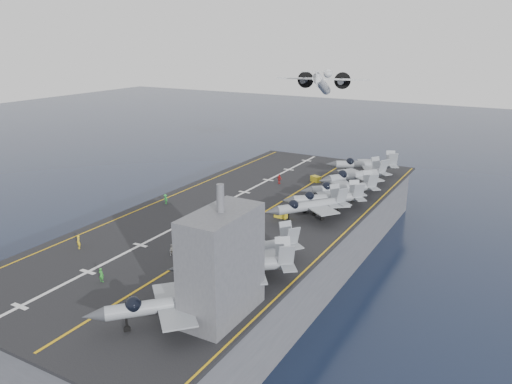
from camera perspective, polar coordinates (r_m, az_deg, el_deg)
The scene contains 26 objects.
ground at distance 91.17m, azimuth -1.25°, elevation -8.48°, with size 500.00×500.00×0.00m, color #142135.
hull at distance 89.11m, azimuth -1.27°, elevation -5.59°, with size 36.00×90.00×10.00m, color #56595E.
flight_deck at distance 87.21m, azimuth -1.29°, elevation -2.44°, with size 38.00×92.00×0.40m, color black.
foul_line at distance 85.73m, azimuth 0.43°, elevation -2.64°, with size 0.35×90.00×0.02m, color gold.
landing_centerline at distance 90.18m, azimuth -4.58°, elevation -1.67°, with size 0.50×90.00×0.02m, color silver.
deck_edge_port at distance 96.49m, azimuth -10.01°, elevation -0.60°, with size 0.25×90.00×0.02m, color gold.
deck_edge_stbd at distance 79.87m, azimuth 10.23°, elevation -4.46°, with size 0.25×90.00×0.02m, color gold.
island_superstructure at distance 53.35m, azimuth -3.95°, elevation -6.85°, with size 5.00×10.00×15.00m, color #56595E, non-canonical shape.
fighter_jet_0 at distance 54.38m, azimuth -10.28°, elevation -12.43°, with size 17.35×17.53×5.14m, color #A0A7B1, non-canonical shape.
fighter_jet_1 at distance 61.69m, azimuth -1.90°, elevation -8.24°, with size 18.61×17.66×5.39m, color #9CA5AC, non-canonical shape.
fighter_jet_2 at distance 66.65m, azimuth -0.21°, elevation -6.38°, with size 16.40×17.32×5.01m, color gray, non-canonical shape.
fighter_jet_4 at distance 83.40m, azimuth 6.29°, elevation -1.46°, with size 16.84×17.85×5.16m, color #8C939B, non-canonical shape.
fighter_jet_5 at distance 87.69m, azimuth 8.16°, elevation -0.62°, with size 17.45×16.73×5.06m, color #979EA5, non-canonical shape.
fighter_jet_6 at distance 93.84m, azimuth 9.93°, elevation 0.52°, with size 17.61×17.23×5.14m, color #98A0A8, non-canonical shape.
fighter_jet_7 at distance 102.26m, azimuth 11.43°, elevation 1.95°, with size 17.74×19.18×5.54m, color #9BA4AD, non-canonical shape.
fighter_jet_8 at distance 111.90m, azimuth 12.42°, elevation 3.17°, with size 18.45×16.24×5.36m, color #929AA3, non-canonical shape.
tow_cart_a at distance 68.21m, azimuth -7.52°, elevation -7.63°, with size 2.58×1.97×1.38m, color yellow, non-canonical shape.
tow_cart_b at distance 84.57m, azimuth 2.93°, elevation -2.49°, with size 2.24×1.52×1.30m, color yellow, non-canonical shape.
tow_cart_c at distance 105.94m, azimuth 6.84°, elevation 1.50°, with size 2.33×1.93×1.20m, color gold, non-canonical shape.
crew_1 at distance 76.60m, azimuth -19.62°, elevation -5.41°, with size 1.43×1.22×2.02m, color yellow.
crew_2 at distance 87.66m, azimuth -4.98°, elevation -1.71°, with size 0.78×1.05×1.60m, color #257E2C.
crew_3 at distance 92.58m, azimuth -10.31°, elevation -0.80°, with size 1.29×1.06×1.84m, color green.
crew_4 at distance 103.64m, azimuth 2.68°, elevation 1.49°, with size 1.36×1.03×2.06m, color red.
crew_6 at distance 65.84m, azimuth -17.27°, elevation -9.04°, with size 1.18×0.83×1.88m, color green.
crew_7 at distance 71.15m, azimuth -9.54°, elevation -6.51°, with size 0.69×1.01×1.66m, color silver.
transport_plane at distance 140.59m, azimuth 7.54°, elevation 12.09°, with size 28.32×22.16×5.97m, color silver, non-canonical shape.
Camera 1 is at (42.04, -70.47, 39.74)m, focal length 35.00 mm.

